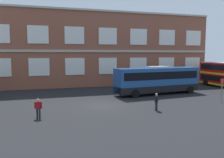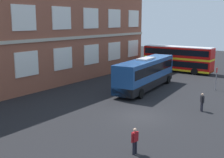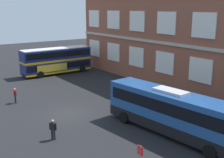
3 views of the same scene
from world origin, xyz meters
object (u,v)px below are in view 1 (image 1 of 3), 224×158
waiting_passenger (38,107)px  second_passenger (156,101)px  touring_coach (157,80)px  bus_stand_flag (222,88)px

waiting_passenger → second_passenger: same height
second_passenger → waiting_passenger: bearing=177.6°
second_passenger → touring_coach: bearing=61.7°
waiting_passenger → bus_stand_flag: bearing=2.7°
waiting_passenger → second_passenger: size_ratio=1.00×
touring_coach → second_passenger: size_ratio=7.17×
second_passenger → bus_stand_flag: (8.91, 1.39, 0.70)m
waiting_passenger → bus_stand_flag: 19.85m
touring_coach → bus_stand_flag: bearing=-57.9°
waiting_passenger → bus_stand_flag: bus_stand_flag is taller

